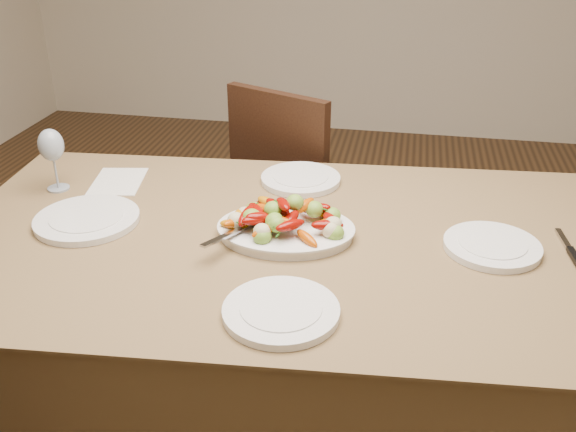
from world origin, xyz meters
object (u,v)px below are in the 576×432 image
(dining_table, at_px, (288,350))
(serving_platter, at_px, (286,232))
(chair_far, at_px, (306,196))
(plate_near, at_px, (281,311))
(plate_right, at_px, (492,246))
(plate_far, at_px, (301,179))
(plate_left, at_px, (87,220))
(wine_glass, at_px, (53,158))

(dining_table, height_order, serving_platter, serving_platter)
(chair_far, relative_size, plate_near, 3.72)
(serving_platter, xyz_separation_m, plate_right, (0.53, 0.03, -0.00))
(dining_table, distance_m, plate_right, 0.65)
(chair_far, xyz_separation_m, plate_far, (0.06, -0.48, 0.29))
(chair_far, bearing_deg, plate_near, 121.21)
(plate_left, relative_size, wine_glass, 1.39)
(plate_left, xyz_separation_m, plate_far, (0.53, 0.38, 0.00))
(plate_right, bearing_deg, dining_table, -176.31)
(dining_table, relative_size, serving_platter, 5.23)
(serving_platter, bearing_deg, plate_left, -176.93)
(plate_near, bearing_deg, plate_right, 38.72)
(chair_far, bearing_deg, plate_far, 121.65)
(plate_far, height_order, plate_near, same)
(dining_table, bearing_deg, chair_far, 96.19)
(dining_table, distance_m, wine_glass, 0.90)
(chair_far, height_order, plate_far, chair_far)
(plate_left, xyz_separation_m, plate_near, (0.61, -0.32, 0.00))
(wine_glass, bearing_deg, plate_right, -5.70)
(plate_left, bearing_deg, plate_far, 35.76)
(plate_left, xyz_separation_m, plate_right, (1.08, 0.06, 0.00))
(plate_far, bearing_deg, chair_far, 97.31)
(chair_far, height_order, wine_glass, wine_glass)
(plate_right, height_order, plate_near, same)
(dining_table, xyz_separation_m, plate_near, (0.05, -0.34, 0.39))
(plate_near, bearing_deg, plate_far, 96.58)
(plate_near, height_order, wine_glass, wine_glass)
(chair_far, distance_m, serving_platter, 0.89)
(dining_table, distance_m, plate_far, 0.53)
(plate_far, bearing_deg, plate_left, -144.24)
(plate_right, distance_m, plate_near, 0.61)
(dining_table, height_order, plate_right, plate_right)
(plate_left, distance_m, plate_far, 0.65)
(chair_far, relative_size, plate_far, 3.82)
(dining_table, distance_m, plate_near, 0.52)
(dining_table, distance_m, serving_platter, 0.39)
(plate_left, distance_m, wine_glass, 0.28)
(plate_far, bearing_deg, serving_platter, -86.34)
(plate_near, bearing_deg, wine_glass, 147.72)
(dining_table, bearing_deg, plate_right, 3.69)
(dining_table, relative_size, plate_far, 7.40)
(chair_far, xyz_separation_m, plate_left, (-0.47, -0.87, 0.29))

